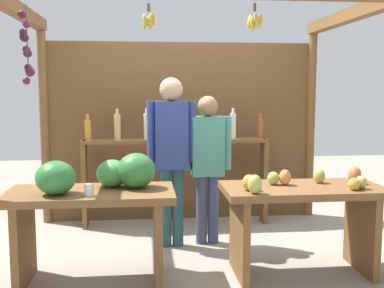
% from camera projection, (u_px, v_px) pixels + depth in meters
% --- Properties ---
extents(ground_plane, '(12.00, 12.00, 0.00)m').
position_uv_depth(ground_plane, '(190.00, 246.00, 4.66)').
color(ground_plane, gray).
rests_on(ground_plane, ground).
extents(market_stall, '(3.30, 2.17, 2.35)m').
position_uv_depth(market_stall, '(185.00, 107.00, 4.98)').
color(market_stall, brown).
rests_on(market_stall, ground).
extents(fruit_counter_left, '(1.34, 0.65, 1.05)m').
position_uv_depth(fruit_counter_left, '(96.00, 199.00, 3.74)').
color(fruit_counter_left, brown).
rests_on(fruit_counter_left, ground).
extents(fruit_counter_right, '(1.34, 0.64, 0.91)m').
position_uv_depth(fruit_counter_right, '(302.00, 208.00, 3.92)').
color(fruit_counter_right, brown).
rests_on(fruit_counter_right, ground).
extents(bottle_shelf_unit, '(2.12, 0.22, 1.36)m').
position_uv_depth(bottle_shelf_unit, '(175.00, 155.00, 5.32)').
color(bottle_shelf_unit, brown).
rests_on(bottle_shelf_unit, ground).
extents(vendor_man, '(0.48, 0.23, 1.68)m').
position_uv_depth(vendor_man, '(172.00, 146.00, 4.56)').
color(vendor_man, '#265255').
rests_on(vendor_man, ground).
extents(vendor_woman, '(0.48, 0.20, 1.50)m').
position_uv_depth(vendor_woman, '(208.00, 157.00, 4.66)').
color(vendor_woman, '#43496F').
rests_on(vendor_woman, ground).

